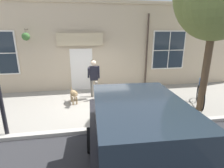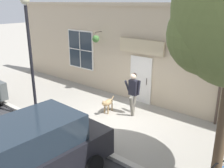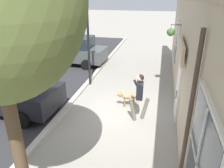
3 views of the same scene
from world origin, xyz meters
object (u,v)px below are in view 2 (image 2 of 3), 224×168
pedestrian_walking (133,90)px  parked_car_mid_block (28,155)px  dog_on_leash (108,103)px  street_lamp (29,41)px

pedestrian_walking → parked_car_mid_block: parked_car_mid_block is taller
dog_on_leash → street_lamp: size_ratio=0.22×
pedestrian_walking → parked_car_mid_block: 5.05m
parked_car_mid_block → pedestrian_walking: bearing=-174.5°
dog_on_leash → street_lamp: street_lamp is taller
pedestrian_walking → parked_car_mid_block: size_ratio=0.40×
pedestrian_walking → street_lamp: street_lamp is taller
dog_on_leash → pedestrian_walking: bearing=121.5°
pedestrian_walking → parked_car_mid_block: bearing=5.5°
dog_on_leash → parked_car_mid_block: size_ratio=0.23×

